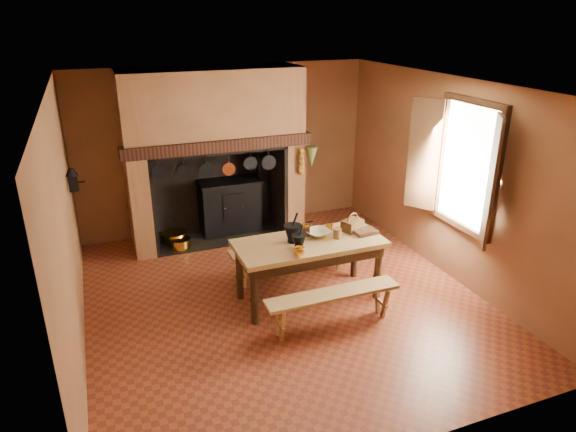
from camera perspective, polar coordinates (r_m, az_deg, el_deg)
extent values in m
plane|color=brown|center=(6.99, -0.59, -9.14)|extent=(5.50, 5.50, 0.00)
plane|color=silver|center=(6.04, -0.69, 14.27)|extent=(5.50, 5.50, 0.00)
cube|color=#965D3C|center=(8.89, -6.95, 7.39)|extent=(5.00, 0.02, 2.80)
cube|color=#965D3C|center=(6.03, -23.45, -1.41)|extent=(0.02, 5.50, 2.80)
cube|color=#965D3C|center=(7.58, 17.38, 3.99)|extent=(0.02, 5.50, 2.80)
cube|color=#965D3C|center=(4.17, 13.04, -10.57)|extent=(5.00, 0.02, 2.80)
cube|color=#965D3C|center=(8.22, -16.67, 5.43)|extent=(0.30, 0.90, 2.80)
cube|color=#965D3C|center=(8.76, -0.13, 7.32)|extent=(0.30, 0.90, 2.80)
cube|color=#965D3C|center=(8.23, -8.45, 11.85)|extent=(2.20, 0.90, 1.20)
cube|color=black|center=(7.95, -7.58, 7.79)|extent=(2.95, 0.22, 0.18)
cube|color=black|center=(8.97, -8.59, 3.43)|extent=(2.20, 0.06, 1.60)
cube|color=black|center=(8.87, -7.68, -2.21)|extent=(2.20, 0.90, 0.02)
cube|color=black|center=(8.89, -6.49, 0.98)|extent=(1.00, 0.50, 0.90)
cube|color=black|center=(8.72, -6.59, 3.82)|extent=(1.04, 0.54, 0.04)
cube|color=black|center=(8.62, -6.07, 1.03)|extent=(0.35, 0.02, 0.45)
cylinder|color=black|center=(8.79, -3.23, 6.33)|extent=(0.10, 0.10, 0.70)
cylinder|color=gold|center=(8.57, -7.00, 0.85)|extent=(0.03, 0.03, 0.03)
cylinder|color=gold|center=(8.64, -5.08, 1.11)|extent=(0.03, 0.03, 0.03)
cylinder|color=gold|center=(8.71, -12.50, -2.37)|extent=(0.40, 0.40, 0.20)
cylinder|color=gold|center=(8.49, -11.88, -3.03)|extent=(0.34, 0.34, 0.18)
cube|color=black|center=(8.79, -13.88, -2.42)|extent=(0.18, 0.18, 0.16)
cone|color=#5C6932|center=(8.39, 2.61, 6.51)|extent=(0.20, 0.20, 0.35)
cube|color=white|center=(7.19, 19.46, 5.30)|extent=(0.02, 1.00, 1.60)
cube|color=#382012|center=(7.00, 20.14, 11.87)|extent=(0.08, 1.16, 0.08)
cube|color=#382012|center=(7.44, 18.48, -0.92)|extent=(0.08, 1.16, 0.08)
cube|color=#382012|center=(6.56, 21.67, 3.47)|extent=(0.29, 0.39, 1.60)
cube|color=#382012|center=(7.56, 14.84, 6.60)|extent=(0.29, 0.39, 1.60)
cube|color=black|center=(7.48, -22.76, 3.43)|extent=(0.12, 0.12, 0.22)
cone|color=black|center=(7.44, -22.93, 4.52)|extent=(0.16, 0.16, 0.10)
cylinder|color=black|center=(7.47, -22.08, 3.52)|extent=(0.12, 0.02, 0.02)
cube|color=tan|center=(6.64, 2.38, -3.06)|extent=(1.93, 0.86, 0.06)
cube|color=#382012|center=(6.68, 2.37, -3.89)|extent=(1.80, 0.73, 0.15)
cylinder|color=#382012|center=(6.30, -3.74, -8.85)|extent=(0.10, 0.10, 0.77)
cylinder|color=#382012|center=(6.93, 9.95, -6.11)|extent=(0.10, 0.10, 0.77)
cylinder|color=#382012|center=(6.84, -5.40, -6.26)|extent=(0.10, 0.10, 0.77)
cylinder|color=#382012|center=(7.42, 7.43, -3.97)|extent=(0.10, 0.10, 0.77)
cube|color=tan|center=(6.22, 5.01, -8.61)|extent=(1.68, 0.29, 0.04)
cube|color=tan|center=(7.31, 0.34, -3.39)|extent=(1.79, 0.31, 0.04)
cylinder|color=black|center=(6.59, 0.53, -2.73)|extent=(0.14, 0.14, 0.04)
cone|color=black|center=(6.54, 0.53, -1.80)|extent=(0.23, 0.23, 0.19)
cylinder|color=black|center=(6.49, 0.76, -0.43)|extent=(0.09, 0.04, 0.19)
cylinder|color=black|center=(6.42, 1.22, -3.48)|extent=(0.11, 0.11, 0.03)
cone|color=black|center=(6.38, 1.23, -2.74)|extent=(0.18, 0.18, 0.15)
cylinder|color=black|center=(6.34, 1.42, -1.65)|extent=(0.07, 0.04, 0.15)
cube|color=#382012|center=(6.78, 1.93, -1.63)|extent=(0.17, 0.17, 0.13)
cylinder|color=gold|center=(6.75, 1.94, -1.03)|extent=(0.09, 0.09, 0.03)
cylinder|color=black|center=(6.75, 2.35, -0.68)|extent=(0.10, 0.06, 0.03)
cylinder|color=gold|center=(6.29, 1.03, -3.76)|extent=(0.10, 0.10, 0.09)
cylinder|color=gold|center=(6.93, 4.61, -1.30)|extent=(0.11, 0.11, 0.10)
imported|color=beige|center=(6.77, 3.33, -1.90)|extent=(0.38, 0.38, 0.08)
cylinder|color=#52351E|center=(6.71, 5.49, -1.94)|extent=(0.13, 0.13, 0.13)
cylinder|color=beige|center=(6.97, 7.50, -1.01)|extent=(0.10, 0.10, 0.15)
cube|color=#513618|center=(6.96, 7.15, -1.03)|extent=(0.32, 0.28, 0.15)
torus|color=#513618|center=(6.93, 7.18, -0.45)|extent=(0.21, 0.10, 0.22)
cube|color=#382012|center=(6.91, 8.53, -1.72)|extent=(0.33, 0.24, 0.05)
imported|color=gold|center=(6.22, 1.28, -3.98)|extent=(0.18, 0.18, 0.11)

